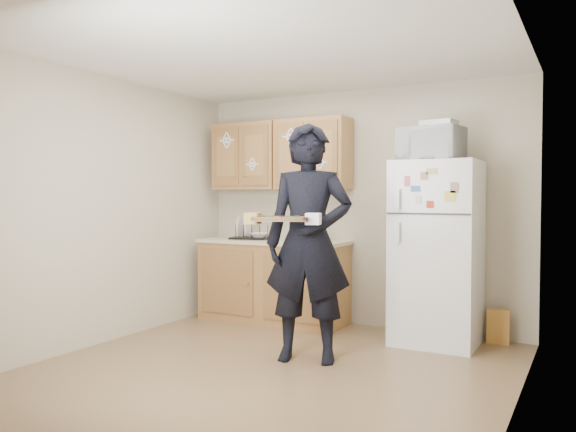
# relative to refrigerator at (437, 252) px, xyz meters

# --- Properties ---
(floor) EXTENTS (3.60, 3.60, 0.00)m
(floor) POSITION_rel_refrigerator_xyz_m (-0.95, -1.43, -0.85)
(floor) COLOR brown
(floor) RESTS_ON ground
(ceiling) EXTENTS (3.60, 3.60, 0.00)m
(ceiling) POSITION_rel_refrigerator_xyz_m (-0.95, -1.43, 1.65)
(ceiling) COLOR silver
(ceiling) RESTS_ON wall_back
(wall_back) EXTENTS (3.60, 0.04, 2.50)m
(wall_back) POSITION_rel_refrigerator_xyz_m (-0.95, 0.37, 0.40)
(wall_back) COLOR #BAAF97
(wall_back) RESTS_ON floor
(wall_front) EXTENTS (3.60, 0.04, 2.50)m
(wall_front) POSITION_rel_refrigerator_xyz_m (-0.95, -3.23, 0.40)
(wall_front) COLOR #BAAF97
(wall_front) RESTS_ON floor
(wall_left) EXTENTS (0.04, 3.60, 2.50)m
(wall_left) POSITION_rel_refrigerator_xyz_m (-2.75, -1.43, 0.40)
(wall_left) COLOR #BAAF97
(wall_left) RESTS_ON floor
(wall_right) EXTENTS (0.04, 3.60, 2.50)m
(wall_right) POSITION_rel_refrigerator_xyz_m (0.85, -1.43, 0.40)
(wall_right) COLOR #BAAF97
(wall_right) RESTS_ON floor
(refrigerator) EXTENTS (0.75, 0.70, 1.70)m
(refrigerator) POSITION_rel_refrigerator_xyz_m (0.00, 0.00, 0.00)
(refrigerator) COLOR white
(refrigerator) RESTS_ON floor
(base_cabinet) EXTENTS (1.60, 0.60, 0.86)m
(base_cabinet) POSITION_rel_refrigerator_xyz_m (-1.80, 0.05, -0.42)
(base_cabinet) COLOR brown
(base_cabinet) RESTS_ON floor
(countertop) EXTENTS (1.64, 0.64, 0.04)m
(countertop) POSITION_rel_refrigerator_xyz_m (-1.80, 0.05, 0.03)
(countertop) COLOR beige
(countertop) RESTS_ON base_cabinet
(upper_cab_left) EXTENTS (0.80, 0.33, 0.75)m
(upper_cab_left) POSITION_rel_refrigerator_xyz_m (-2.20, 0.18, 0.98)
(upper_cab_left) COLOR brown
(upper_cab_left) RESTS_ON wall_back
(upper_cab_right) EXTENTS (0.80, 0.33, 0.75)m
(upper_cab_right) POSITION_rel_refrigerator_xyz_m (-1.38, 0.18, 0.98)
(upper_cab_right) COLOR brown
(upper_cab_right) RESTS_ON wall_back
(cereal_box) EXTENTS (0.20, 0.07, 0.32)m
(cereal_box) POSITION_rel_refrigerator_xyz_m (0.52, 0.24, -0.69)
(cereal_box) COLOR #DDB74E
(cereal_box) RESTS_ON floor
(person) EXTENTS (0.83, 0.66, 1.98)m
(person) POSITION_rel_refrigerator_xyz_m (-0.80, -1.07, 0.14)
(person) COLOR black
(person) RESTS_ON floor
(baking_tray) EXTENTS (0.51, 0.43, 0.04)m
(baking_tray) POSITION_rel_refrigerator_xyz_m (-0.89, -1.36, 0.34)
(baking_tray) COLOR black
(baking_tray) RESTS_ON person
(pizza_front_left) EXTENTS (0.14, 0.14, 0.02)m
(pizza_front_left) POSITION_rel_refrigerator_xyz_m (-0.96, -1.46, 0.35)
(pizza_front_left) COLOR orange
(pizza_front_left) RESTS_ON baking_tray
(pizza_front_right) EXTENTS (0.14, 0.14, 0.02)m
(pizza_front_right) POSITION_rel_refrigerator_xyz_m (-0.77, -1.40, 0.35)
(pizza_front_right) COLOR orange
(pizza_front_right) RESTS_ON baking_tray
(pizza_back_left) EXTENTS (0.14, 0.14, 0.02)m
(pizza_back_left) POSITION_rel_refrigerator_xyz_m (-1.00, -1.32, 0.35)
(pizza_back_left) COLOR orange
(pizza_back_left) RESTS_ON baking_tray
(pizza_back_right) EXTENTS (0.14, 0.14, 0.02)m
(pizza_back_right) POSITION_rel_refrigerator_xyz_m (-0.81, -1.26, 0.35)
(pizza_back_right) COLOR orange
(pizza_back_right) RESTS_ON baking_tray
(microwave) EXTENTS (0.60, 0.45, 0.31)m
(microwave) POSITION_rel_refrigerator_xyz_m (-0.05, -0.05, 1.00)
(microwave) COLOR white
(microwave) RESTS_ON refrigerator
(foil_pan) EXTENTS (0.33, 0.26, 0.06)m
(foil_pan) POSITION_rel_refrigerator_xyz_m (0.01, -0.02, 1.19)
(foil_pan) COLOR #AEAFB5
(foil_pan) RESTS_ON microwave
(dish_rack) EXTENTS (0.48, 0.39, 0.17)m
(dish_rack) POSITION_rel_refrigerator_xyz_m (-2.06, 0.03, 0.14)
(dish_rack) COLOR black
(dish_rack) RESTS_ON countertop
(bowl) EXTENTS (0.26, 0.26, 0.05)m
(bowl) POSITION_rel_refrigerator_xyz_m (-1.96, 0.03, 0.10)
(bowl) COLOR silver
(bowl) RESTS_ON dish_rack
(soap_bottle) EXTENTS (0.09, 0.09, 0.20)m
(soap_bottle) POSITION_rel_refrigerator_xyz_m (-1.23, -0.02, 0.15)
(soap_bottle) COLOR white
(soap_bottle) RESTS_ON countertop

